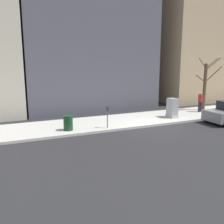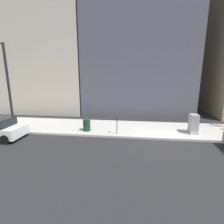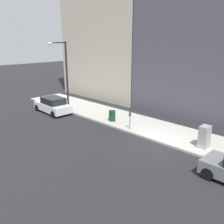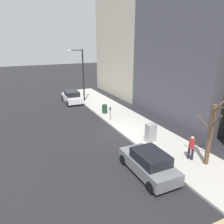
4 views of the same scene
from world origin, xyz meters
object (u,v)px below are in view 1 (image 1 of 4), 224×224
bare_tree (205,85)px  trash_bin (68,123)px  pedestrian_near_meter (200,101)px  office_block_center (79,23)px  parking_meter (107,115)px  utility_box (172,108)px  office_tower_left (191,13)px

bare_tree → trash_bin: 12.52m
pedestrian_near_meter → office_block_center: bearing=111.8°
pedestrian_near_meter → trash_bin: bearing=168.5°
parking_meter → utility_box: size_ratio=0.94×
bare_tree → office_block_center: 13.28m
bare_tree → pedestrian_near_meter: size_ratio=2.68×
parking_meter → trash_bin: size_ratio=1.50×
utility_box → pedestrian_near_meter: pedestrian_near_meter is taller
parking_meter → utility_box: utility_box is taller
trash_bin → bare_tree: bearing=-82.2°
trash_bin → office_block_center: bearing=-20.7°
parking_meter → pedestrian_near_meter: (1.65, -9.01, 0.11)m
bare_tree → pedestrian_near_meter: 1.60m
parking_meter → trash_bin: 2.46m
utility_box → bare_tree: bearing=-73.3°
trash_bin → office_tower_left: 23.25m
utility_box → parking_meter: bearing=98.6°
pedestrian_near_meter → bare_tree: bearing=11.5°
office_tower_left → pedestrian_near_meter: bearing=144.7°
pedestrian_near_meter → parking_meter: bearing=172.9°
parking_meter → utility_box: bearing=-81.4°
bare_tree → office_block_center: (8.63, 8.38, 5.63)m
trash_bin → office_tower_left: office_tower_left is taller
trash_bin → office_tower_left: bearing=-59.2°
utility_box → pedestrian_near_meter: (0.80, -3.42, 0.24)m
bare_tree → trash_bin: (-1.69, 12.29, -1.72)m
parking_meter → utility_box: 5.66m
parking_meter → office_block_center: 12.92m
pedestrian_near_meter → utility_box: bearing=175.6°
pedestrian_near_meter → office_block_center: 13.65m
office_tower_left → parking_meter: bearing=125.6°
trash_bin → pedestrian_near_meter: bearing=-84.0°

